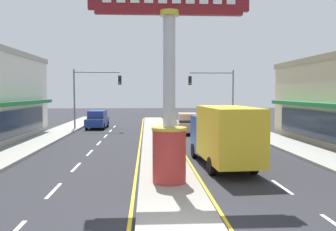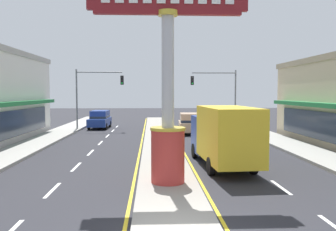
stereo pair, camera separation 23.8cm
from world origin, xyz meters
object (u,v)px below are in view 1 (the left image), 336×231
district_sign (169,94)px  box_truck_mid_left_lane (224,134)px  suv_near_right_lane (187,123)px  traffic_light_left_side (92,88)px  sedan_near_left_lane (224,126)px  suv_far_right_lane (97,119)px  traffic_light_right_side (217,89)px

district_sign → box_truck_mid_left_lane: (2.99, 3.43, -2.08)m
suv_near_right_lane → box_truck_mid_left_lane: (0.10, -15.27, 0.71)m
traffic_light_left_side → suv_near_right_lane: traffic_light_left_side is taller
suv_near_right_lane → sedan_near_left_lane: size_ratio=1.08×
suv_far_right_lane → traffic_light_left_side: bearing=-99.0°
suv_far_right_lane → box_truck_mid_left_lane: 22.61m
suv_near_right_lane → traffic_light_right_side: bearing=50.0°
district_sign → sedan_near_left_lane: size_ratio=1.88×
sedan_near_left_lane → suv_far_right_lane: bearing=153.8°
traffic_light_right_side → box_truck_mid_left_lane: traffic_light_right_side is taller
traffic_light_left_side → box_truck_mid_left_lane: (9.47, -18.82, -2.55)m
district_sign → traffic_light_left_side: (-6.48, 22.25, 0.48)m
traffic_light_left_side → sedan_near_left_lane: 13.81m
suv_far_right_lane → sedan_near_left_lane: bearing=-26.2°
suv_far_right_lane → sedan_near_left_lane: size_ratio=1.07×
traffic_light_left_side → suv_near_right_lane: 10.54m
traffic_light_right_side → suv_far_right_lane: traffic_light_right_side is taller
district_sign → box_truck_mid_left_lane: bearing=48.9°
suv_far_right_lane → sedan_near_left_lane: suv_far_right_lane is taller
suv_near_right_lane → suv_far_right_lane: size_ratio=1.01×
traffic_light_left_side → box_truck_mid_left_lane: traffic_light_left_side is taller
suv_near_right_lane → suv_far_right_lane: (-9.08, 5.38, 0.00)m
suv_near_right_lane → suv_far_right_lane: same height
sedan_near_left_lane → box_truck_mid_left_lane: (-3.21, -14.55, 0.91)m
traffic_light_left_side → suv_near_right_lane: (9.37, -3.55, -3.26)m
district_sign → suv_near_right_lane: 19.12m
traffic_light_left_side → traffic_light_right_side: size_ratio=1.00×
district_sign → suv_far_right_lane: bearing=104.4°
sedan_near_left_lane → box_truck_mid_left_lane: size_ratio=0.62×
suv_near_right_lane → sedan_near_left_lane: bearing=-12.2°
traffic_light_left_side → box_truck_mid_left_lane: 21.22m
traffic_light_right_side → suv_near_right_lane: size_ratio=1.32×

